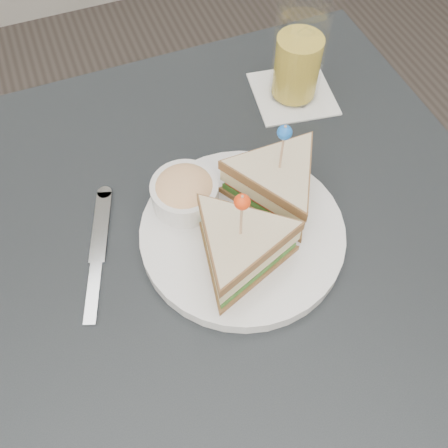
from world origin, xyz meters
TOP-DOWN VIEW (x-y plane):
  - ground_plane at (0.00, 0.00)m, footprint 3.50×3.50m
  - table at (0.00, 0.00)m, footprint 0.80×0.80m
  - plate_meal at (0.04, 0.01)m, footprint 0.32×0.30m
  - cutlery_knife at (-0.15, 0.05)m, footprint 0.08×0.20m
  - drink_set at (0.22, 0.23)m, footprint 0.14×0.14m

SIDE VIEW (x-z plane):
  - ground_plane at x=0.00m, z-range 0.00..0.00m
  - table at x=0.00m, z-range 0.30..1.05m
  - cutlery_knife at x=-0.15m, z-range 0.75..0.76m
  - plate_meal at x=0.04m, z-range 0.71..0.87m
  - drink_set at x=0.22m, z-range 0.74..0.90m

